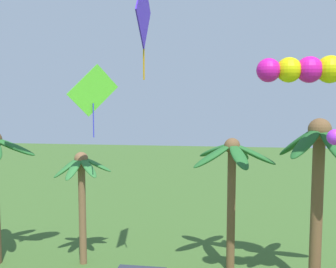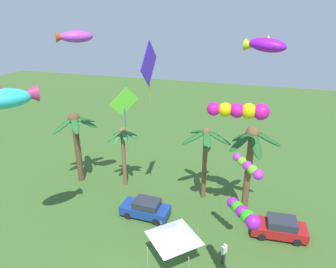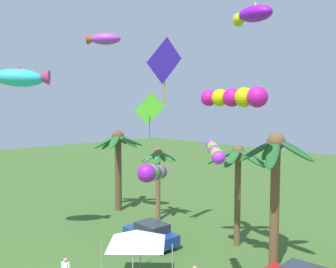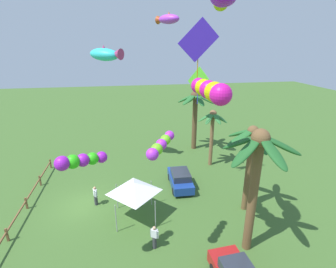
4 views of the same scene
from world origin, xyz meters
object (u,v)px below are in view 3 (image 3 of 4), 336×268
(palm_tree_0, at_px, (158,166))
(kite_diamond_5, at_px, (165,61))
(festival_tent, at_px, (137,237))
(kite_fish_6, at_px, (253,14))
(palm_tree_2, at_px, (276,170))
(kite_tube_4, at_px, (215,151))
(palm_tree_3, at_px, (118,151))
(kite_diamond_3, at_px, (149,109))
(palm_tree_1, at_px, (238,168))
(kite_fish_1, at_px, (22,77))
(parked_car_0, at_px, (151,234))
(kite_fish_7, at_px, (104,39))
(kite_tube_2, at_px, (153,173))
(kite_tube_0, at_px, (235,97))

(palm_tree_0, relative_size, kite_diamond_5, 1.36)
(festival_tent, xyz_separation_m, kite_fish_6, (4.16, 3.99, 11.19))
(palm_tree_2, bearing_deg, kite_tube_4, -89.86)
(palm_tree_3, xyz_separation_m, kite_diamond_3, (5.85, -1.49, 3.71))
(palm_tree_1, xyz_separation_m, kite_fish_1, (-9.62, -10.03, 5.86))
(kite_fish_1, bearing_deg, kite_tube_4, 13.22)
(kite_tube_4, bearing_deg, palm_tree_2, 90.14)
(parked_car_0, bearing_deg, kite_diamond_3, 140.11)
(palm_tree_1, relative_size, palm_tree_2, 0.86)
(festival_tent, xyz_separation_m, kite_fish_7, (-8.17, 3.72, 11.42))
(kite_fish_1, xyz_separation_m, kite_diamond_3, (3.40, 7.82, -2.10))
(palm_tree_1, xyz_separation_m, parked_car_0, (-3.90, -4.15, -4.37))
(kite_fish_1, bearing_deg, kite_fish_7, 78.77)
(palm_tree_2, xyz_separation_m, kite_fish_6, (0.12, -2.63, 8.01))
(palm_tree_0, xyz_separation_m, kite_tube_2, (11.29, -10.52, 2.29))
(kite_fish_1, bearing_deg, palm_tree_0, 78.12)
(festival_tent, xyz_separation_m, kite_diamond_3, (-5.87, 6.00, 6.41))
(palm_tree_1, xyz_separation_m, kite_tube_4, (3.70, -6.90, 2.05))
(palm_tree_2, height_order, kite_fish_1, kite_fish_1)
(palm_tree_3, bearing_deg, kite_tube_0, -13.18)
(palm_tree_2, xyz_separation_m, kite_fish_7, (-12.21, -2.90, 8.24))
(parked_car_0, bearing_deg, festival_tent, -48.86)
(kite_tube_4, distance_m, kite_fish_7, 14.15)
(kite_tube_4, height_order, kite_diamond_5, kite_diamond_5)
(kite_tube_0, height_order, kite_fish_7, kite_fish_7)
(kite_diamond_3, xyz_separation_m, kite_fish_6, (10.03, -2.01, 4.78))
(kite_fish_1, bearing_deg, kite_tube_0, 25.20)
(palm_tree_2, distance_m, kite_tube_2, 9.17)
(palm_tree_2, distance_m, festival_tent, 8.38)
(kite_tube_2, relative_size, kite_fish_6, 0.86)
(parked_car_0, relative_size, kite_diamond_5, 0.91)
(kite_diamond_3, distance_m, kite_tube_4, 11.10)
(palm_tree_0, relative_size, festival_tent, 2.05)
(palm_tree_1, distance_m, kite_diamond_5, 8.45)
(palm_tree_3, height_order, kite_fish_6, kite_fish_6)
(palm_tree_2, bearing_deg, kite_fish_6, -87.32)
(festival_tent, distance_m, kite_diamond_5, 11.42)
(kite_fish_1, bearing_deg, kite_diamond_5, 50.09)
(kite_fish_1, distance_m, kite_diamond_5, 9.20)
(palm_tree_0, xyz_separation_m, kite_tube_0, (10.32, -4.02, 5.25))
(palm_tree_1, xyz_separation_m, kite_tube_2, (3.74, -10.70, 1.57))
(kite_tube_0, bearing_deg, festival_tent, -127.80)
(palm_tree_2, height_order, festival_tent, palm_tree_2)
(palm_tree_2, height_order, kite_fish_6, kite_fish_6)
(palm_tree_0, relative_size, kite_diamond_3, 1.79)
(parked_car_0, bearing_deg, kite_diamond_5, 83.04)
(kite_tube_4, distance_m, kite_fish_6, 7.02)
(palm_tree_0, relative_size, kite_tube_2, 2.60)
(palm_tree_3, relative_size, kite_tube_4, 3.78)
(kite_diamond_5, bearing_deg, palm_tree_2, 10.86)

